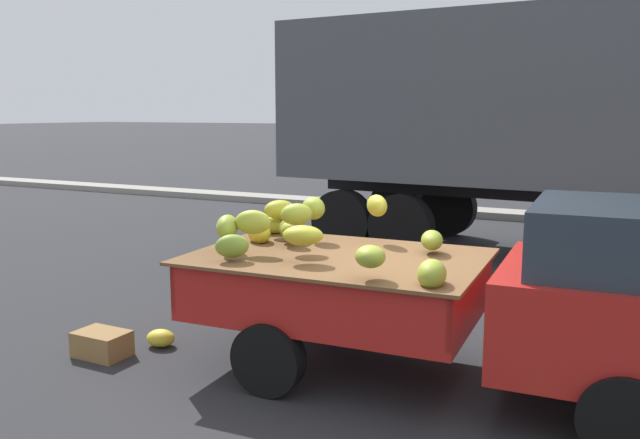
# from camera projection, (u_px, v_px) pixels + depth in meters

# --- Properties ---
(ground) EXTENTS (220.00, 220.00, 0.00)m
(ground) POSITION_uv_depth(u_px,v_px,m) (410.00, 372.00, 6.14)
(ground) COLOR #28282B
(curb_strip) EXTENTS (80.00, 0.80, 0.16)m
(curb_strip) POSITION_uv_depth(u_px,v_px,m) (546.00, 217.00, 14.59)
(curb_strip) COLOR gray
(curb_strip) RESTS_ON ground
(pickup_truck) EXTENTS (4.75, 2.00, 1.70)m
(pickup_truck) POSITION_uv_depth(u_px,v_px,m) (540.00, 297.00, 5.42)
(pickup_truck) COLOR #B21E19
(pickup_truck) RESTS_ON ground
(fallen_banana_bunch_near_tailgate) EXTENTS (0.33, 0.28, 0.18)m
(fallen_banana_bunch_near_tailgate) POSITION_uv_depth(u_px,v_px,m) (161.00, 338.00, 6.79)
(fallen_banana_bunch_near_tailgate) COLOR gold
(fallen_banana_bunch_near_tailgate) RESTS_ON ground
(produce_crate) EXTENTS (0.53, 0.37, 0.25)m
(produce_crate) POSITION_uv_depth(u_px,v_px,m) (102.00, 344.00, 6.52)
(produce_crate) COLOR olive
(produce_crate) RESTS_ON ground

